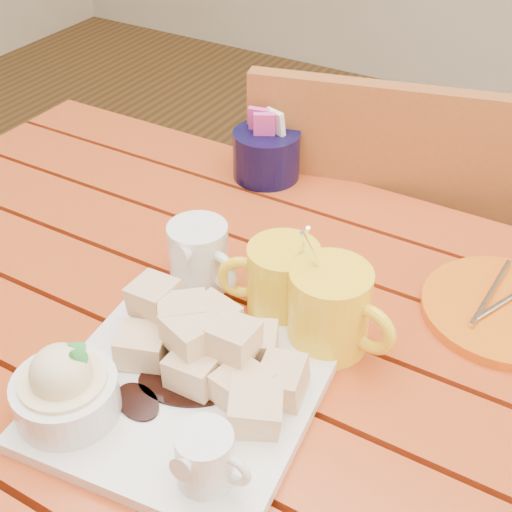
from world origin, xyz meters
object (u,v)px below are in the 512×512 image
Objects in this scene: table at (222,392)px; coffee_mug_right at (331,309)px; dessert_plate at (161,380)px; chair_far at (375,262)px; orange_saucer at (506,310)px; coffee_mug_left at (281,280)px.

coffee_mug_right is at bearing 20.19° from table.
dessert_plate is (0.01, -0.12, 0.14)m from table.
coffee_mug_right is at bearing 89.03° from chair_far.
table is at bearing -145.05° from orange_saucer.
chair_far reaches higher than coffee_mug_right.
table is 0.37m from orange_saucer.
orange_saucer is (0.16, 0.15, -0.05)m from coffee_mug_right.
coffee_mug_right is (0.11, 0.17, 0.02)m from dessert_plate.
coffee_mug_right is (0.08, -0.02, 0.00)m from coffee_mug_left.
coffee_mug_left is 0.28m from orange_saucer.
chair_far is at bearing 89.73° from table.
coffee_mug_left is at bearing 80.52° from chair_far.
dessert_plate is at bearing -122.76° from coffee_mug_left.
orange_saucer is at bearing 7.29° from coffee_mug_left.
table is at bearing 94.90° from dessert_plate.
orange_saucer reaches higher than table.
coffee_mug_right is (0.12, 0.04, 0.16)m from table.
coffee_mug_left is at bearing 173.87° from coffee_mug_right.
coffee_mug_left reaches higher than orange_saucer.
table is 4.00× the size of dessert_plate.
chair_far reaches higher than coffee_mug_left.
chair_far reaches higher than dessert_plate.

